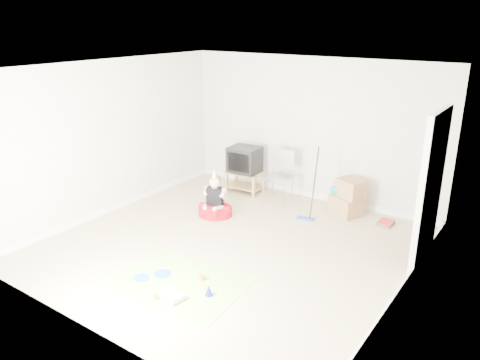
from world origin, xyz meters
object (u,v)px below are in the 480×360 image
Objects in this scene: crt_tv at (245,159)px; birthday_cake at (173,296)px; cardboard_boxes at (347,198)px; seated_woman at (215,206)px; folding_chair at (279,177)px; tv_stand at (244,180)px.

birthday_cake is at bearing -72.21° from crt_tv.
cardboard_boxes is 0.77× the size of seated_woman.
cardboard_boxes is 2.27m from seated_woman.
folding_chair is 1.30m from cardboard_boxes.
birthday_cake is (1.14, -2.30, -0.15)m from seated_woman.
tv_stand is at bearing -177.72° from cardboard_boxes.
cardboard_boxes is 2.25× the size of birthday_cake.
cardboard_boxes is (2.08, 0.08, -0.35)m from crt_tv.
cardboard_boxes reaches higher than tv_stand.
tv_stand is 0.84m from folding_chair.
cardboard_boxes is 3.72m from birthday_cake.
birthday_cake is at bearing -100.81° from cardboard_boxes.
cardboard_boxes is at bearing 2.28° from tv_stand.
tv_stand is 3.82m from birthday_cake.
cardboard_boxes is (2.08, 0.08, 0.06)m from tv_stand.
seated_woman is (0.25, -1.25, -0.47)m from crt_tv.
tv_stand is 0.70× the size of folding_chair.
seated_woman is (-0.55, -1.18, -0.30)m from folding_chair.
crt_tv reaches higher than seated_woman.
crt_tv is (-0.00, 0.00, 0.41)m from tv_stand.
crt_tv is at bearing 174.97° from folding_chair.
crt_tv is 1.98× the size of birthday_cake.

